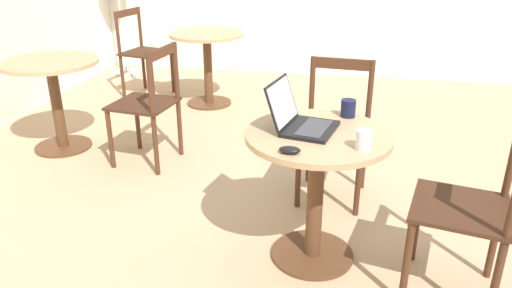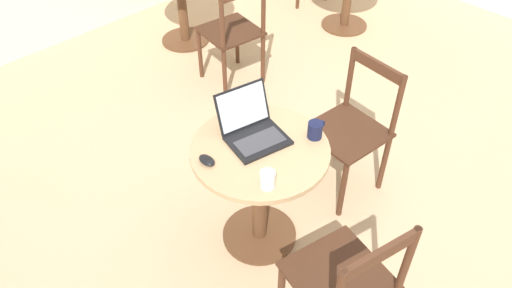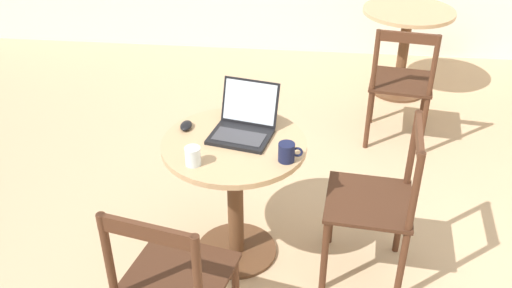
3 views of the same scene
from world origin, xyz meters
TOP-DOWN VIEW (x-y plane):
  - ground_plane at (0.00, 0.00)m, footprint 16.00×16.00m
  - cafe_table_near at (-0.59, 0.23)m, footprint 0.74×0.74m
  - chair_near_front at (-0.75, -0.49)m, footprint 0.51×0.51m
  - chair_near_right at (0.14, 0.16)m, footprint 0.47×0.47m
  - chair_far_front at (0.41, 1.56)m, footprint 0.49×0.49m
  - laptop at (-0.55, 0.33)m, footprint 0.36×0.37m
  - mouse at (-0.86, 0.34)m, footprint 0.06×0.10m
  - mug at (-0.32, 0.10)m, footprint 0.12×0.08m
  - drinking_glass at (-0.76, 0.02)m, footprint 0.07×0.07m

SIDE VIEW (x-z plane):
  - ground_plane at x=0.00m, z-range 0.00..0.00m
  - chair_near_front at x=-0.75m, z-range 0.01..0.92m
  - chair_near_right at x=0.14m, z-range 0.01..0.92m
  - chair_far_front at x=0.41m, z-range 0.01..0.92m
  - cafe_table_near at x=-0.59m, z-range 0.17..0.90m
  - mouse at x=-0.86m, z-range 0.73..0.77m
  - drinking_glass at x=-0.76m, z-range 0.73..0.82m
  - mug at x=-0.32m, z-range 0.73..0.83m
  - laptop at x=-0.55m, z-range 0.66..0.90m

